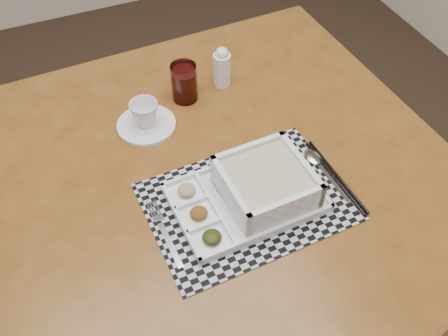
{
  "coord_description": "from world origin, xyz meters",
  "views": [
    {
      "loc": [
        0.41,
        -0.42,
        1.7
      ],
      "look_at": [
        0.68,
        0.22,
        0.91
      ],
      "focal_mm": 40.0,
      "sensor_mm": 36.0,
      "label": 1
    }
  ],
  "objects_px": {
    "dining_table": "(221,192)",
    "cup": "(145,114)",
    "serving_tray": "(259,189)",
    "creamer_bottle": "(222,67)",
    "juice_glass": "(184,84)"
  },
  "relations": [
    {
      "from": "creamer_bottle",
      "to": "serving_tray",
      "type": "bearing_deg",
      "value": -101.94
    },
    {
      "from": "dining_table",
      "to": "cup",
      "type": "bearing_deg",
      "value": 118.92
    },
    {
      "from": "dining_table",
      "to": "serving_tray",
      "type": "bearing_deg",
      "value": -70.02
    },
    {
      "from": "serving_tray",
      "to": "juice_glass",
      "type": "relative_size",
      "value": 3.1
    },
    {
      "from": "serving_tray",
      "to": "cup",
      "type": "bearing_deg",
      "value": 115.92
    },
    {
      "from": "cup",
      "to": "creamer_bottle",
      "type": "height_order",
      "value": "creamer_bottle"
    },
    {
      "from": "serving_tray",
      "to": "cup",
      "type": "relative_size",
      "value": 4.56
    },
    {
      "from": "cup",
      "to": "creamer_bottle",
      "type": "distance_m",
      "value": 0.26
    },
    {
      "from": "cup",
      "to": "juice_glass",
      "type": "xyz_separation_m",
      "value": [
        0.13,
        0.06,
        0.01
      ]
    },
    {
      "from": "dining_table",
      "to": "serving_tray",
      "type": "xyz_separation_m",
      "value": [
        0.04,
        -0.11,
        0.12
      ]
    },
    {
      "from": "dining_table",
      "to": "creamer_bottle",
      "type": "xyz_separation_m",
      "value": [
        0.13,
        0.29,
        0.14
      ]
    },
    {
      "from": "dining_table",
      "to": "serving_tray",
      "type": "distance_m",
      "value": 0.17
    },
    {
      "from": "dining_table",
      "to": "juice_glass",
      "type": "xyz_separation_m",
      "value": [
        0.01,
        0.28,
        0.13
      ]
    },
    {
      "from": "dining_table",
      "to": "juice_glass",
      "type": "height_order",
      "value": "juice_glass"
    },
    {
      "from": "juice_glass",
      "to": "creamer_bottle",
      "type": "height_order",
      "value": "creamer_bottle"
    }
  ]
}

